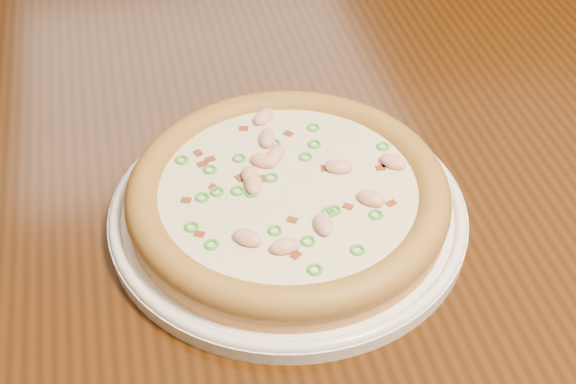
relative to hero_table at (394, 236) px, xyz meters
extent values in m
plane|color=black|center=(0.13, 0.87, -0.65)|extent=(9.00, 9.00, 0.00)
cube|color=black|center=(0.00, 0.00, 0.08)|extent=(1.20, 0.80, 0.04)
cylinder|color=white|center=(-0.12, -0.05, 0.10)|extent=(0.30, 0.30, 0.01)
torus|color=white|center=(-0.12, -0.05, 0.11)|extent=(0.30, 0.30, 0.01)
cylinder|color=#CC833D|center=(-0.12, -0.05, 0.12)|extent=(0.26, 0.26, 0.02)
torus|color=#AB7335|center=(-0.12, -0.05, 0.13)|extent=(0.27, 0.27, 0.03)
cylinder|color=#F4E9BB|center=(-0.12, -0.05, 0.13)|extent=(0.21, 0.21, 0.00)
ellipsoid|color=#F2B29E|center=(-0.07, -0.04, 0.14)|extent=(0.03, 0.02, 0.01)
ellipsoid|color=#F2B29E|center=(-0.14, -0.12, 0.14)|extent=(0.02, 0.01, 0.01)
ellipsoid|color=#F2B29E|center=(-0.12, 0.04, 0.14)|extent=(0.03, 0.03, 0.01)
ellipsoid|color=#F2B29E|center=(-0.16, -0.10, 0.14)|extent=(0.03, 0.03, 0.01)
ellipsoid|color=#F2B29E|center=(-0.15, -0.04, 0.14)|extent=(0.02, 0.03, 0.01)
ellipsoid|color=#F2B29E|center=(-0.13, -0.02, 0.14)|extent=(0.03, 0.02, 0.01)
ellipsoid|color=#F2B29E|center=(-0.10, -0.10, 0.14)|extent=(0.01, 0.02, 0.01)
ellipsoid|color=#F2B29E|center=(-0.12, -0.01, 0.14)|extent=(0.03, 0.03, 0.01)
ellipsoid|color=#F2B29E|center=(-0.03, -0.04, 0.14)|extent=(0.03, 0.03, 0.01)
ellipsoid|color=#F2B29E|center=(-0.12, 0.01, 0.14)|extent=(0.02, 0.03, 0.01)
ellipsoid|color=#F2B29E|center=(-0.06, -0.08, 0.14)|extent=(0.03, 0.03, 0.01)
ellipsoid|color=#F2B29E|center=(-0.15, -0.03, 0.14)|extent=(0.01, 0.02, 0.01)
cube|color=maroon|center=(-0.20, -0.05, 0.13)|extent=(0.01, 0.01, 0.00)
cube|color=maroon|center=(-0.18, 0.00, 0.13)|extent=(0.01, 0.01, 0.00)
cube|color=maroon|center=(-0.08, -0.08, 0.13)|extent=(0.01, 0.01, 0.00)
cube|color=maroon|center=(-0.14, -0.03, 0.13)|extent=(0.01, 0.01, 0.00)
cube|color=maroon|center=(-0.20, -0.09, 0.13)|extent=(0.01, 0.01, 0.00)
cube|color=maroon|center=(-0.03, -0.04, 0.13)|extent=(0.01, 0.01, 0.00)
cube|color=maroon|center=(-0.13, -0.09, 0.13)|extent=(0.01, 0.01, 0.00)
cube|color=maroon|center=(-0.18, -0.01, 0.13)|extent=(0.01, 0.01, 0.00)
cube|color=maroon|center=(-0.04, -0.09, 0.13)|extent=(0.01, 0.01, 0.00)
cube|color=maroon|center=(-0.14, 0.03, 0.13)|extent=(0.01, 0.01, 0.00)
cube|color=maroon|center=(-0.10, 0.02, 0.13)|extent=(0.01, 0.01, 0.00)
cube|color=maroon|center=(-0.08, -0.03, 0.13)|extent=(0.01, 0.01, 0.00)
cube|color=maroon|center=(-0.13, -0.13, 0.13)|extent=(0.01, 0.01, 0.00)
cube|color=maroon|center=(-0.19, 0.01, 0.13)|extent=(0.01, 0.01, 0.00)
cube|color=maroon|center=(-0.18, -0.04, 0.13)|extent=(0.01, 0.01, 0.00)
cube|color=maroon|center=(-0.16, -0.03, 0.13)|extent=(0.01, 0.01, 0.00)
cube|color=maroon|center=(-0.04, -0.04, 0.13)|extent=(0.01, 0.01, 0.00)
torus|color=green|center=(-0.13, -0.04, 0.13)|extent=(0.01, 0.01, 0.00)
torus|color=green|center=(-0.19, -0.05, 0.13)|extent=(0.02, 0.02, 0.00)
torus|color=green|center=(-0.10, -0.02, 0.13)|extent=(0.01, 0.01, 0.00)
torus|color=green|center=(-0.16, -0.05, 0.13)|extent=(0.02, 0.02, 0.00)
torus|color=green|center=(-0.15, -0.05, 0.13)|extent=(0.01, 0.01, 0.00)
torus|color=green|center=(-0.09, -0.08, 0.13)|extent=(0.02, 0.02, 0.00)
torus|color=green|center=(-0.06, -0.10, 0.13)|extent=(0.02, 0.02, 0.00)
torus|color=green|center=(-0.09, 0.00, 0.13)|extent=(0.02, 0.02, 0.00)
torus|color=green|center=(-0.12, -0.11, 0.13)|extent=(0.01, 0.01, 0.00)
torus|color=green|center=(-0.20, 0.00, 0.13)|extent=(0.01, 0.01, 0.00)
torus|color=green|center=(-0.03, -0.02, 0.13)|extent=(0.02, 0.02, 0.00)
torus|color=green|center=(-0.08, 0.02, 0.13)|extent=(0.01, 0.01, 0.00)
torus|color=green|center=(-0.15, -0.01, 0.13)|extent=(0.02, 0.02, 0.00)
torus|color=green|center=(-0.10, -0.09, 0.13)|extent=(0.01, 0.01, 0.00)
torus|color=green|center=(-0.12, -0.14, 0.13)|extent=(0.02, 0.02, 0.00)
torus|color=green|center=(-0.12, 0.01, 0.13)|extent=(0.02, 0.02, 0.00)
torus|color=green|center=(-0.08, -0.13, 0.13)|extent=(0.02, 0.02, 0.00)
torus|color=green|center=(-0.18, -0.01, 0.13)|extent=(0.01, 0.01, 0.00)
torus|color=green|center=(-0.14, -0.10, 0.13)|extent=(0.01, 0.01, 0.00)
torus|color=green|center=(-0.18, -0.04, 0.13)|extent=(0.02, 0.02, 0.00)
torus|color=green|center=(-0.19, -0.10, 0.13)|extent=(0.01, 0.01, 0.00)
torus|color=green|center=(-0.20, -0.08, 0.13)|extent=(0.02, 0.02, 0.00)
camera|label=1|loc=(-0.23, -0.52, 0.57)|focal=50.00mm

